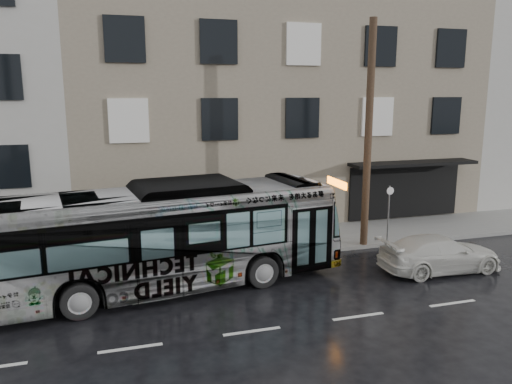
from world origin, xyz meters
TOP-DOWN VIEW (x-y plane):
  - ground at (0.00, 0.00)m, footprint 120.00×120.00m
  - sidewalk at (0.00, 4.90)m, footprint 90.00×3.60m
  - building_taupe at (5.00, 12.70)m, footprint 20.00×12.00m
  - utility_pole_front at (6.50, 3.30)m, footprint 0.30×0.30m
  - sign_post at (7.60, 3.30)m, footprint 0.06×0.06m
  - bus at (-2.26, 1.22)m, footprint 12.83×4.57m
  - white_sedan at (7.78, 0.06)m, footprint 4.52×1.92m

SIDE VIEW (x-z plane):
  - ground at x=0.00m, z-range 0.00..0.00m
  - sidewalk at x=0.00m, z-range 0.00..0.15m
  - white_sedan at x=7.78m, z-range 0.00..1.30m
  - sign_post at x=7.60m, z-range 0.15..2.55m
  - bus at x=-2.26m, z-range 0.00..3.50m
  - utility_pole_front at x=6.50m, z-range 0.15..9.15m
  - building_taupe at x=5.00m, z-range 0.00..11.00m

